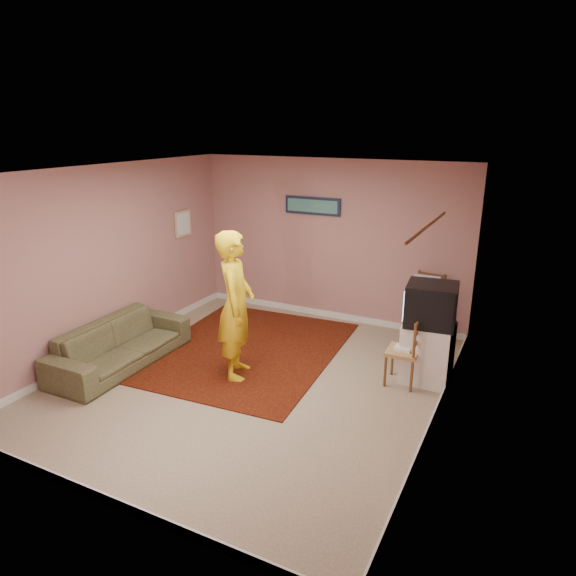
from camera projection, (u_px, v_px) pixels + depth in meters
The scene contains 26 objects.
ground at pixel (253, 380), 6.51m from camera, with size 5.00×5.00×0.00m, color tan.
wall_back at pixel (330, 241), 8.24m from camera, with size 4.50×0.02×2.60m, color #A1766A.
wall_front at pixel (87, 367), 3.99m from camera, with size 4.50×0.02×2.60m, color #A1766A.
wall_left at pixel (110, 260), 7.07m from camera, with size 0.02×5.00×2.60m, color #A1766A.
wall_right at pixel (444, 311), 5.16m from camera, with size 0.02×5.00×2.60m, color #A1766A.
ceiling at pixel (248, 171), 5.72m from camera, with size 4.50×5.00×0.02m, color silver.
baseboard_back at pixel (328, 314), 8.62m from camera, with size 4.50×0.02×0.10m, color silver.
baseboard_front at pixel (106, 498), 4.38m from camera, with size 4.50×0.02×0.10m, color silver.
baseboard_left at pixel (120, 344), 7.45m from camera, with size 0.02×5.00×0.10m, color silver.
baseboard_right at pixel (432, 420), 5.54m from camera, with size 0.02×5.00×0.10m, color silver.
window at pixel (425, 328), 4.35m from camera, with size 0.01×1.10×1.50m, color black.
curtain_sheer at pixel (417, 356), 4.29m from camera, with size 0.01×0.75×2.10m, color white.
curtain_floral at pixel (433, 327), 4.89m from camera, with size 0.01×0.35×2.10m, color beige.
curtain_rod at pixel (428, 226), 4.10m from camera, with size 0.02×0.02×1.40m, color brown.
picture_back at pixel (312, 206), 8.17m from camera, with size 0.95×0.04×0.28m.
picture_left at pixel (183, 223), 8.34m from camera, with size 0.04×0.38×0.42m.
area_rug at pixel (247, 349), 7.36m from camera, with size 2.46×3.07×0.02m, color black.
tv_cabinet at pixel (427, 352), 6.40m from camera, with size 0.59×0.54×0.75m, color silver.
crt_tv at pixel (431, 304), 6.21m from camera, with size 0.66×0.60×0.52m.
chair_a at pixel (425, 301), 7.50m from camera, with size 0.52×0.50×0.55m.
dvd_player at pixel (425, 306), 7.52m from camera, with size 0.36×0.26×0.06m, color #B7B7BC.
blue_throw at pixel (426, 288), 7.44m from camera, with size 0.37×0.05×0.39m, color #8197D4.
chair_b at pixel (404, 343), 6.27m from camera, with size 0.39×0.41×0.48m.
game_console at pixel (403, 348), 6.29m from camera, with size 0.20×0.15×0.04m, color white.
sofa at pixel (120, 344), 6.84m from camera, with size 2.03×0.79×0.59m, color brown.
person at pixel (236, 305), 6.37m from camera, with size 0.69×0.45×1.89m, color yellow.
Camera 1 is at (3.01, -5.03, 3.10)m, focal length 32.00 mm.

